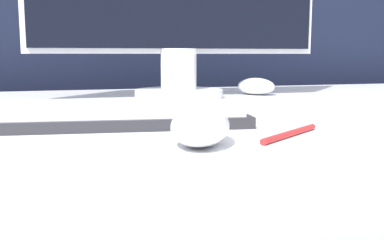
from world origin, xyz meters
The scene contains 5 objects.
partition_panel centered at (0.00, 0.70, 0.54)m, with size 5.00×0.03×1.09m.
computer_mouse_near centered at (-0.07, -0.30, 0.79)m, with size 0.11×0.13×0.04m.
keyboard centered at (-0.13, -0.12, 0.78)m, with size 0.38×0.19×0.02m.
computer_mouse_far centered at (0.26, 0.28, 0.79)m, with size 0.11×0.12×0.04m.
pen centered at (0.05, -0.28, 0.77)m, with size 0.12×0.09×0.01m.
Camera 1 is at (-0.22, -0.78, 0.87)m, focal length 42.00 mm.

